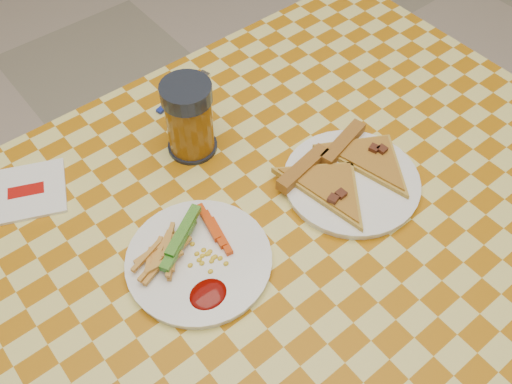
# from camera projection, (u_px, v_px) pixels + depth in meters

# --- Properties ---
(table) EXTENTS (1.28, 0.88, 0.76)m
(table) POSITION_uv_depth(u_px,v_px,m) (261.00, 253.00, 0.98)
(table) COLOR silver
(table) RESTS_ON ground
(plate_left) EXTENTS (0.23, 0.23, 0.01)m
(plate_left) POSITION_uv_depth(u_px,v_px,m) (199.00, 261.00, 0.88)
(plate_left) COLOR white
(plate_left) RESTS_ON table
(plate_right) EXTENTS (0.28, 0.28, 0.01)m
(plate_right) POSITION_uv_depth(u_px,v_px,m) (351.00, 182.00, 0.97)
(plate_right) COLOR white
(plate_right) RESTS_ON table
(fries_veggies) EXTENTS (0.18, 0.16, 0.04)m
(fries_veggies) POSITION_uv_depth(u_px,v_px,m) (188.00, 252.00, 0.87)
(fries_veggies) COLOR #C7863F
(fries_veggies) RESTS_ON plate_left
(pizza_slices) EXTENTS (0.28, 0.25, 0.02)m
(pizza_slices) POSITION_uv_depth(u_px,v_px,m) (346.00, 171.00, 0.97)
(pizza_slices) COLOR gold
(pizza_slices) RESTS_ON plate_right
(drink_glass) EXTENTS (0.09, 0.09, 0.14)m
(drink_glass) POSITION_uv_depth(u_px,v_px,m) (189.00, 119.00, 0.98)
(drink_glass) COLOR black
(drink_glass) RESTS_ON table
(napkin) EXTENTS (0.17, 0.16, 0.01)m
(napkin) POSITION_uv_depth(u_px,v_px,m) (26.00, 192.00, 0.97)
(napkin) COLOR white
(napkin) RESTS_ON table
(fork) EXTENTS (0.14, 0.05, 0.01)m
(fork) POSITION_uv_depth(u_px,v_px,m) (184.00, 91.00, 1.12)
(fork) COLOR navy
(fork) RESTS_ON table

